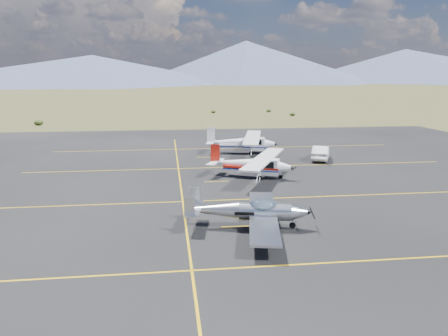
# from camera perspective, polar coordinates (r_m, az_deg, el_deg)

# --- Properties ---
(ground) EXTENTS (1600.00, 1600.00, 0.00)m
(ground) POSITION_cam_1_polar(r_m,az_deg,el_deg) (29.29, 6.59, -5.06)
(ground) COLOR #383D1C
(ground) RESTS_ON ground
(apron) EXTENTS (72.00, 72.00, 0.02)m
(apron) POSITION_cam_1_polar(r_m,az_deg,el_deg) (35.87, 3.91, -1.82)
(apron) COLOR black
(apron) RESTS_ON ground
(aircraft_low_wing) EXTENTS (6.96, 9.60, 2.07)m
(aircraft_low_wing) POSITION_cam_1_polar(r_m,az_deg,el_deg) (24.96, 3.50, -5.66)
(aircraft_low_wing) COLOR silver
(aircraft_low_wing) RESTS_ON apron
(aircraft_cessna) EXTENTS (7.81, 10.24, 2.70)m
(aircraft_cessna) POSITION_cam_1_polar(r_m,az_deg,el_deg) (37.21, 3.63, 0.57)
(aircraft_cessna) COLOR white
(aircraft_cessna) RESTS_ON apron
(aircraft_plain) EXTENTS (7.36, 11.42, 2.89)m
(aircraft_plain) POSITION_cam_1_polar(r_m,az_deg,el_deg) (48.71, 2.39, 3.41)
(aircraft_plain) COLOR white
(aircraft_plain) RESTS_ON apron
(sedan) EXTENTS (3.23, 4.76, 1.49)m
(sedan) POSITION_cam_1_polar(r_m,az_deg,el_deg) (46.07, 12.51, 1.97)
(sedan) COLOR white
(sedan) RESTS_ON apron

